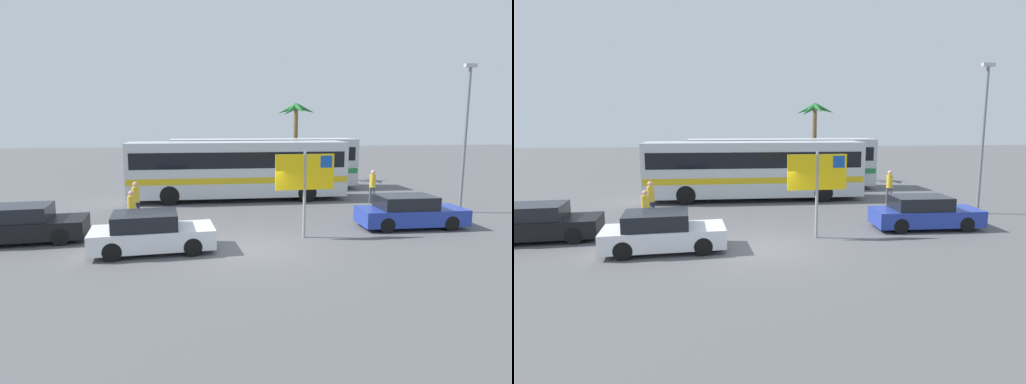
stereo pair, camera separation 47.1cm
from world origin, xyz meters
The scene contains 12 objects.
ground centered at (0.00, 0.00, 0.00)m, with size 120.00×120.00×0.00m, color #565659.
bus_front_coach centered at (0.33, 9.34, 1.78)m, with size 11.66×2.45×3.17m.
bus_rear_coach centered at (2.34, 13.09, 1.78)m, with size 11.66×2.45×3.17m.
ferry_sign centered at (2.09, 1.19, 2.33)m, with size 2.20×0.17×3.20m.
car_white centered at (-3.40, 0.11, 0.63)m, with size 4.13×2.09×1.32m.
car_blue centered at (6.66, 2.13, 0.63)m, with size 4.28×1.70×1.32m.
car_black centered at (-7.99, 1.96, 0.64)m, with size 4.15×2.13×1.32m.
pedestrian_crossing_lot centered at (-4.41, 2.93, 0.95)m, with size 0.32×0.32×1.62m.
pedestrian_near_sign centered at (7.24, 7.36, 1.04)m, with size 0.32×0.32×1.76m.
pedestrian_by_bus centered at (-4.49, 4.73, 1.02)m, with size 0.32×0.32×1.72m.
lamp_post_left_side centered at (10.45, 4.59, 3.74)m, with size 0.56×0.20×6.84m.
palm_tree_seaside centered at (5.18, 16.74, 4.40)m, with size 2.85×2.90×5.56m.
Camera 1 is at (-1.81, -14.14, 4.27)m, focal length 30.48 mm.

